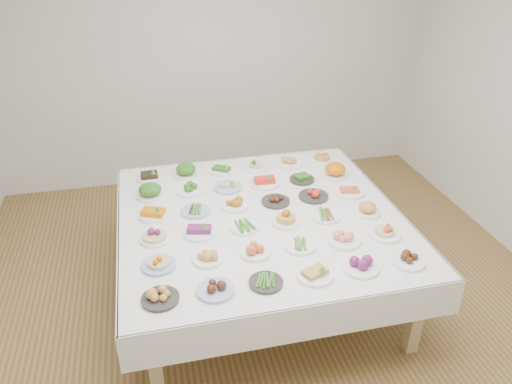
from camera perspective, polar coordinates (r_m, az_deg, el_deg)
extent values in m
plane|color=olive|center=(4.28, 1.12, -12.66)|extent=(5.00, 5.00, 0.00)
cube|color=silver|center=(5.84, -5.01, 14.48)|extent=(5.00, 0.02, 2.80)
cube|color=white|center=(4.00, 0.49, -3.01)|extent=(2.21, 2.21, 0.06)
cube|color=white|center=(5.00, -2.53, 2.41)|extent=(2.23, 0.02, 0.28)
cube|color=white|center=(3.23, 5.32, -14.81)|extent=(2.23, 0.01, 0.28)
cube|color=white|center=(4.42, 14.58, -2.39)|extent=(0.02, 2.23, 0.28)
cube|color=white|center=(3.99, -15.24, -6.18)|extent=(0.02, 2.23, 0.28)
cube|color=tan|center=(3.44, -11.55, -18.22)|extent=(0.09, 0.09, 0.69)
cube|color=tan|center=(3.85, 17.84, -13.05)|extent=(0.09, 0.09, 0.69)
cube|color=tan|center=(4.91, -12.74, -2.43)|extent=(0.09, 0.09, 0.69)
cube|color=tan|center=(5.21, 7.98, -0.04)|extent=(0.09, 0.09, 0.69)
cylinder|color=#2F2C2A|center=(3.21, -10.87, -11.93)|extent=(0.23, 0.23, 0.02)
cylinder|color=#4C66B2|center=(3.23, -4.65, -11.16)|extent=(0.24, 0.24, 0.02)
cylinder|color=#2F2C2A|center=(3.28, 1.14, -10.35)|extent=(0.22, 0.22, 0.02)
cylinder|color=white|center=(3.36, 6.73, -9.46)|extent=(0.24, 0.24, 0.02)
cylinder|color=white|center=(3.48, 11.84, -8.49)|extent=(0.24, 0.24, 0.02)
cylinder|color=white|center=(3.62, 16.95, -7.60)|extent=(0.23, 0.23, 0.02)
cylinder|color=#4C66B2|center=(3.49, -11.01, -8.26)|extent=(0.23, 0.23, 0.02)
cylinder|color=white|center=(3.50, -5.49, -7.67)|extent=(0.21, 0.21, 0.02)
cylinder|color=white|center=(3.54, -0.08, -6.94)|extent=(0.22, 0.22, 0.02)
cylinder|color=white|center=(3.62, 5.06, -6.19)|extent=(0.23, 0.23, 0.02)
cylinder|color=white|center=(3.72, 9.99, -5.52)|extent=(0.24, 0.24, 0.02)
cylinder|color=white|center=(3.85, 14.46, -4.73)|extent=(0.24, 0.24, 0.02)
cylinder|color=white|center=(3.76, -11.46, -5.30)|extent=(0.22, 0.22, 0.02)
cylinder|color=white|center=(3.77, -6.48, -4.70)|extent=(0.24, 0.24, 0.02)
cylinder|color=white|center=(3.81, -1.34, -4.10)|extent=(0.22, 0.22, 0.02)
cylinder|color=white|center=(3.88, 3.42, -3.50)|extent=(0.21, 0.21, 0.02)
cylinder|color=white|center=(3.99, 7.98, -2.82)|extent=(0.22, 0.22, 0.02)
cylinder|color=white|center=(4.10, 12.56, -2.32)|extent=(0.21, 0.21, 0.02)
cylinder|color=white|center=(4.04, -11.64, -2.70)|extent=(0.21, 0.21, 0.02)
cylinder|color=#4C66B2|center=(4.05, -6.92, -2.22)|extent=(0.23, 0.23, 0.02)
cylinder|color=white|center=(4.09, -2.40, -1.64)|extent=(0.22, 0.22, 0.02)
cylinder|color=#2F2C2A|center=(4.16, 2.25, -1.12)|extent=(0.23, 0.23, 0.02)
cylinder|color=#2F2C2A|center=(4.26, 6.58, -0.53)|extent=(0.25, 0.25, 0.02)
cylinder|color=white|center=(4.36, 10.59, -0.08)|extent=(0.24, 0.24, 0.02)
cylinder|color=white|center=(4.34, -11.94, -0.41)|extent=(0.23, 0.23, 0.02)
cylinder|color=white|center=(4.35, -7.56, 0.08)|extent=(0.23, 0.23, 0.02)
cylinder|color=#4C66B2|center=(4.38, -3.21, 0.49)|extent=(0.25, 0.25, 0.02)
cylinder|color=white|center=(4.43, 0.97, 0.93)|extent=(0.25, 0.25, 0.02)
cylinder|color=#2F2C2A|center=(4.52, 5.27, 1.41)|extent=(0.22, 0.22, 0.02)
cylinder|color=white|center=(4.64, 8.98, 1.90)|extent=(0.23, 0.23, 0.02)
cylinder|color=white|center=(4.63, -12.07, 1.51)|extent=(0.22, 0.22, 0.02)
cylinder|color=white|center=(4.63, -7.96, 1.93)|extent=(0.21, 0.21, 0.02)
cylinder|color=white|center=(4.67, -3.95, 2.37)|extent=(0.22, 0.22, 0.02)
cylinder|color=white|center=(4.73, 0.04, 2.81)|extent=(0.24, 0.24, 0.02)
cylinder|color=white|center=(4.81, 3.86, 3.22)|extent=(0.24, 0.24, 0.02)
cylinder|color=white|center=(4.92, 7.57, 3.61)|extent=(0.22, 0.22, 0.02)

